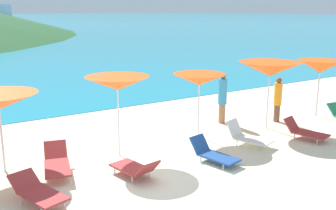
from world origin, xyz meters
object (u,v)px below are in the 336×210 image
at_px(beachgoer_1, 278,98).
at_px(umbrella_5, 270,69).
at_px(umbrella_3, 117,83).
at_px(lounge_chair_7, 213,153).
at_px(umbrella_6, 320,67).
at_px(lounge_chair_5, 57,162).
at_px(umbrella_4, 199,80).
at_px(lounge_chair_1, 37,191).
at_px(lounge_chair_4, 135,168).
at_px(lounge_chair_8, 305,131).
at_px(beachgoer_0, 222,96).
at_px(lounge_chair_2, 247,136).

bearing_deg(beachgoer_1, umbrella_5, -42.32).
bearing_deg(umbrella_3, lounge_chair_7, -43.76).
xyz_separation_m(umbrella_6, lounge_chair_5, (-10.46, 0.06, -1.71)).
distance_m(umbrella_4, beachgoer_1, 3.78).
relative_size(umbrella_5, lounge_chair_1, 1.45).
bearing_deg(umbrella_6, lounge_chair_4, -171.89).
bearing_deg(lounge_chair_8, lounge_chair_4, 163.25).
bearing_deg(umbrella_5, beachgoer_0, 121.49).
xyz_separation_m(umbrella_5, lounge_chair_8, (0.16, -1.54, -1.88)).
bearing_deg(lounge_chair_8, lounge_chair_5, 154.25).
relative_size(umbrella_4, lounge_chair_5, 1.21).
bearing_deg(umbrella_5, beachgoer_1, 23.14).
relative_size(umbrella_3, umbrella_6, 1.03).
bearing_deg(umbrella_4, lounge_chair_5, -174.52).
relative_size(umbrella_5, lounge_chair_7, 1.57).
bearing_deg(lounge_chair_1, beachgoer_1, -5.98).
bearing_deg(lounge_chair_2, lounge_chair_5, 152.03).
relative_size(umbrella_5, lounge_chair_4, 1.63).
distance_m(lounge_chair_5, beachgoer_1, 8.64).
relative_size(lounge_chair_7, beachgoer_1, 0.90).
bearing_deg(lounge_chair_5, lounge_chair_7, -6.44).
xyz_separation_m(lounge_chair_4, lounge_chair_7, (2.35, -0.23, -0.01)).
xyz_separation_m(umbrella_5, lounge_chair_7, (-3.67, -1.45, -1.91)).
distance_m(umbrella_6, lounge_chair_1, 11.54).
bearing_deg(beachgoer_0, lounge_chair_4, -12.39).
xyz_separation_m(umbrella_3, umbrella_4, (3.01, 0.13, -0.20)).
height_order(lounge_chair_5, beachgoer_0, beachgoer_0).
distance_m(lounge_chair_1, lounge_chair_7, 4.82).
distance_m(umbrella_6, lounge_chair_8, 3.58).
bearing_deg(umbrella_6, lounge_chair_5, 179.66).
distance_m(lounge_chair_2, lounge_chair_4, 4.16).
bearing_deg(beachgoer_0, lounge_chair_8, 69.40).
height_order(umbrella_5, lounge_chair_4, umbrella_5).
relative_size(umbrella_5, lounge_chair_5, 1.35).
bearing_deg(lounge_chair_5, umbrella_4, 20.52).
bearing_deg(lounge_chair_7, beachgoer_0, 34.75).
relative_size(umbrella_3, lounge_chair_5, 1.32).
bearing_deg(lounge_chair_7, umbrella_5, 10.39).
relative_size(lounge_chair_4, beachgoer_0, 0.77).
xyz_separation_m(umbrella_6, lounge_chair_1, (-11.33, -1.34, -1.72)).
distance_m(umbrella_6, lounge_chair_4, 9.13).
bearing_deg(lounge_chair_5, lounge_chair_1, -106.83).
bearing_deg(umbrella_6, beachgoer_0, 159.46).
distance_m(umbrella_4, lounge_chair_7, 2.84).
height_order(umbrella_4, lounge_chair_7, umbrella_4).
bearing_deg(lounge_chair_4, umbrella_5, -178.40).
bearing_deg(umbrella_5, lounge_chair_8, -84.23).
bearing_deg(lounge_chair_2, beachgoer_0, 49.77).
bearing_deg(lounge_chair_2, lounge_chair_4, 166.22).
distance_m(lounge_chair_2, beachgoer_0, 2.67).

